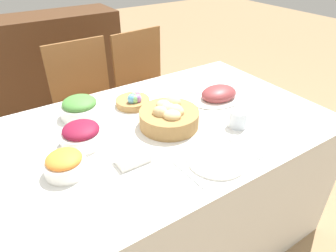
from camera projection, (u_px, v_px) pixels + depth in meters
ground_plane at (157, 235)px, 1.76m from camera, size 12.00×12.00×0.00m
dining_table at (156, 188)px, 1.56m from camera, size 1.64×0.97×0.75m
chair_far_right at (148, 88)px, 2.29m from camera, size 0.46×0.46×0.91m
chair_far_center at (89, 104)px, 2.08m from camera, size 0.43×0.43×0.91m
sideboard at (53, 66)px, 2.79m from camera, size 1.23×0.44×0.92m
bread_basket at (169, 116)px, 1.35m from camera, size 0.27×0.27×0.12m
egg_basket at (133, 101)px, 1.52m from camera, size 0.17×0.17×0.08m
ham_platter at (219, 95)px, 1.59m from camera, size 0.31×0.22×0.08m
carrot_bowl at (65, 164)px, 1.08m from camera, size 0.15×0.15×0.09m
green_salad_bowl at (80, 108)px, 1.42m from camera, size 0.19×0.19×0.10m
beet_salad_bowl at (82, 135)px, 1.23m from camera, size 0.18×0.18×0.10m
dinner_plate at (217, 160)px, 1.16m from camera, size 0.23×0.23×0.01m
fork at (187, 174)px, 1.09m from camera, size 0.02×0.18×0.00m
knife at (243, 148)px, 1.22m from camera, size 0.02×0.18×0.00m
spoon at (248, 146)px, 1.24m from camera, size 0.02×0.18×0.00m
drinking_cup at (238, 119)px, 1.35m from camera, size 0.08×0.08×0.08m
butter_dish at (133, 159)px, 1.15m from camera, size 0.13×0.08×0.03m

